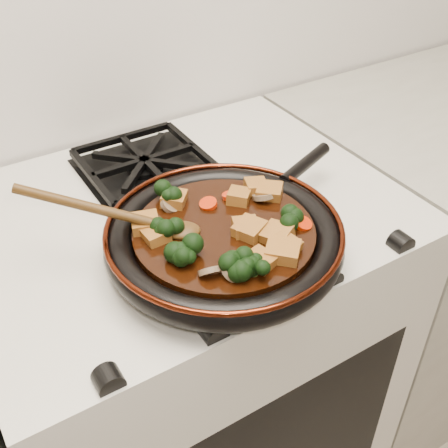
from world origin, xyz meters
TOP-DOWN VIEW (x-y plane):
  - stove at (0.00, 1.69)m, footprint 0.76×0.60m
  - burner_grate_front at (0.00, 1.55)m, footprint 0.23×0.23m
  - burner_grate_back at (0.00, 1.83)m, footprint 0.23×0.23m
  - skillet at (-0.01, 1.53)m, footprint 0.47×0.36m
  - braising_sauce at (-0.01, 1.53)m, footprint 0.27×0.27m
  - tofu_cube_0 at (-0.04, 1.63)m, footprint 0.05×0.05m
  - tofu_cube_1 at (-0.11, 1.60)m, footprint 0.05×0.05m
  - tofu_cube_2 at (0.05, 1.58)m, footprint 0.05×0.05m
  - tofu_cube_3 at (0.03, 1.44)m, footprint 0.06×0.06m
  - tofu_cube_4 at (0.05, 1.47)m, footprint 0.06×0.05m
  - tofu_cube_5 at (0.04, 1.45)m, footprint 0.04×0.05m
  - tofu_cube_6 at (0.02, 1.50)m, footprint 0.06×0.05m
  - tofu_cube_7 at (-0.10, 1.56)m, footprint 0.04×0.04m
  - tofu_cube_8 at (-0.01, 1.44)m, footprint 0.05×0.05m
  - tofu_cube_9 at (0.09, 1.59)m, footprint 0.05×0.05m
  - tofu_cube_10 at (0.10, 1.57)m, footprint 0.06×0.05m
  - tofu_cube_11 at (0.02, 1.51)m, footprint 0.05×0.05m
  - broccoli_floret_0 at (-0.04, 1.46)m, footprint 0.07×0.07m
  - broccoli_floret_1 at (-0.05, 1.64)m, footprint 0.08×0.08m
  - broccoli_floret_2 at (0.08, 1.49)m, footprint 0.08×0.09m
  - broccoli_floret_3 at (-0.08, 1.57)m, footprint 0.07×0.08m
  - broccoli_floret_4 at (-0.09, 1.50)m, footprint 0.08×0.09m
  - broccoli_floret_5 at (-0.04, 1.44)m, footprint 0.09×0.09m
  - broccoli_floret_6 at (-0.03, 1.43)m, footprint 0.06×0.06m
  - carrot_coin_0 at (0.00, 1.59)m, footprint 0.03×0.03m
  - carrot_coin_1 at (-0.09, 1.58)m, footprint 0.03×0.03m
  - carrot_coin_2 at (0.10, 1.48)m, footprint 0.03×0.03m
  - carrot_coin_3 at (0.04, 1.60)m, footprint 0.03×0.03m
  - mushroom_slice_0 at (-0.05, 1.62)m, footprint 0.04×0.04m
  - mushroom_slice_1 at (0.09, 1.56)m, footprint 0.04×0.04m
  - mushroom_slice_2 at (-0.08, 1.46)m, footprint 0.04×0.03m
  - mushroom_slice_3 at (-0.05, 1.44)m, footprint 0.04×0.04m
  - wooden_spoon at (-0.12, 1.59)m, footprint 0.14×0.11m

SIDE VIEW (x-z plane):
  - stove at x=0.00m, z-range 0.00..0.90m
  - burner_grate_front at x=0.00m, z-range 0.90..0.93m
  - burner_grate_back at x=0.00m, z-range 0.90..0.93m
  - skillet at x=-0.01m, z-range 0.92..0.97m
  - braising_sauce at x=-0.01m, z-range 0.94..0.96m
  - carrot_coin_0 at x=0.00m, z-range 0.96..0.97m
  - carrot_coin_1 at x=-0.09m, z-range 0.95..0.97m
  - carrot_coin_2 at x=0.10m, z-range 0.95..0.97m
  - carrot_coin_3 at x=0.04m, z-range 0.96..0.97m
  - mushroom_slice_0 at x=-0.05m, z-range 0.95..0.98m
  - mushroom_slice_1 at x=0.09m, z-range 0.95..0.98m
  - mushroom_slice_2 at x=-0.08m, z-range 0.95..0.98m
  - mushroom_slice_3 at x=-0.05m, z-range 0.95..0.98m
  - tofu_cube_9 at x=0.09m, z-range 0.96..0.98m
  - tofu_cube_7 at x=-0.10m, z-range 0.95..0.98m
  - tofu_cube_11 at x=0.02m, z-range 0.96..0.98m
  - tofu_cube_2 at x=0.05m, z-range 0.95..0.98m
  - tofu_cube_8 at x=-0.01m, z-range 0.95..0.98m
  - tofu_cube_5 at x=0.04m, z-range 0.95..0.98m
  - tofu_cube_0 at x=-0.04m, z-range 0.95..0.98m
  - tofu_cube_10 at x=0.10m, z-range 0.95..0.98m
  - tofu_cube_1 at x=-0.11m, z-range 0.95..0.98m
  - tofu_cube_4 at x=0.05m, z-range 0.95..0.98m
  - tofu_cube_6 at x=0.02m, z-range 0.95..0.98m
  - tofu_cube_3 at x=0.03m, z-range 0.96..0.98m
  - broccoli_floret_2 at x=0.08m, z-range 0.94..1.00m
  - broccoli_floret_1 at x=-0.05m, z-range 0.94..1.00m
  - broccoli_floret_4 at x=-0.09m, z-range 0.94..1.00m
  - broccoli_floret_6 at x=-0.03m, z-range 0.94..1.00m
  - broccoli_floret_5 at x=-0.04m, z-range 0.94..1.00m
  - broccoli_floret_3 at x=-0.08m, z-range 0.94..1.00m
  - broccoli_floret_0 at x=-0.04m, z-range 0.94..1.01m
  - wooden_spoon at x=-0.12m, z-range 0.86..1.11m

